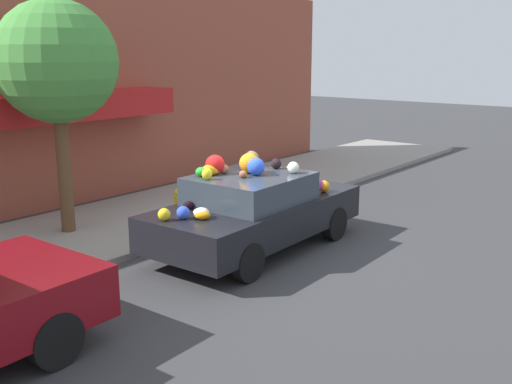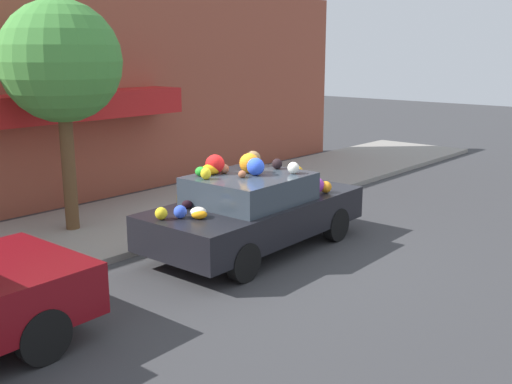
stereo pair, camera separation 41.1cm
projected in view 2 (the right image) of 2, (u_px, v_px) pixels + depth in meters
The scene contains 6 objects.
ground_plane at pixel (250, 247), 10.21m from camera, with size 60.00×60.00×0.00m, color #38383A.
sidewalk_curb at pixel (150, 216), 11.93m from camera, with size 24.00×3.20×0.11m.
building_facade at pixel (79, 93), 12.79m from camera, with size 18.00×1.20×4.81m.
street_tree at pixel (61, 63), 10.23m from camera, with size 2.09×2.09×4.03m.
fire_hydrant at pixel (182, 206), 11.11m from camera, with size 0.20×0.20×0.70m.
art_car at pixel (255, 209), 9.96m from camera, with size 4.06×1.86×1.63m.
Camera 2 is at (-7.25, -6.47, 3.27)m, focal length 42.00 mm.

